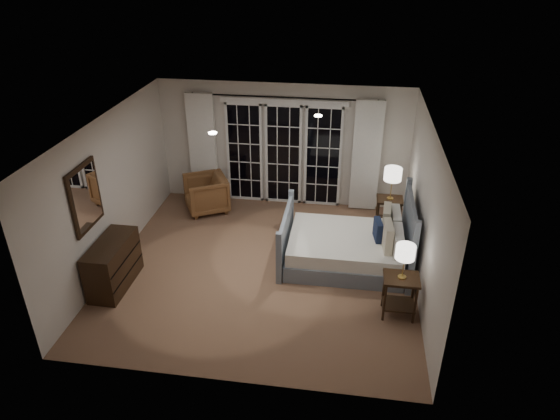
# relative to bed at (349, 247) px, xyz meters

# --- Properties ---
(floor) EXTENTS (5.00, 5.00, 0.00)m
(floor) POSITION_rel_bed_xyz_m (-1.42, -0.36, -0.31)
(floor) COLOR brown
(floor) RESTS_ON ground
(ceiling) EXTENTS (5.00, 5.00, 0.00)m
(ceiling) POSITION_rel_bed_xyz_m (-1.42, -0.36, 2.19)
(ceiling) COLOR silver
(ceiling) RESTS_ON wall_back
(wall_left) EXTENTS (0.02, 5.00, 2.50)m
(wall_left) POSITION_rel_bed_xyz_m (-3.92, -0.36, 0.94)
(wall_left) COLOR silver
(wall_left) RESTS_ON floor
(wall_right) EXTENTS (0.02, 5.00, 2.50)m
(wall_right) POSITION_rel_bed_xyz_m (1.08, -0.36, 0.94)
(wall_right) COLOR silver
(wall_right) RESTS_ON floor
(wall_back) EXTENTS (5.00, 0.02, 2.50)m
(wall_back) POSITION_rel_bed_xyz_m (-1.42, 2.14, 0.94)
(wall_back) COLOR silver
(wall_back) RESTS_ON floor
(wall_front) EXTENTS (5.00, 0.02, 2.50)m
(wall_front) POSITION_rel_bed_xyz_m (-1.42, -2.86, 0.94)
(wall_front) COLOR silver
(wall_front) RESTS_ON floor
(french_doors) EXTENTS (2.50, 0.04, 2.20)m
(french_doors) POSITION_rel_bed_xyz_m (-1.42, 2.10, 0.78)
(french_doors) COLOR black
(french_doors) RESTS_ON wall_back
(curtain_rod) EXTENTS (3.50, 0.03, 0.03)m
(curtain_rod) POSITION_rel_bed_xyz_m (-1.42, 2.04, 1.94)
(curtain_rod) COLOR black
(curtain_rod) RESTS_ON wall_back
(curtain_left) EXTENTS (0.55, 0.10, 2.25)m
(curtain_left) POSITION_rel_bed_xyz_m (-3.07, 2.02, 0.84)
(curtain_left) COLOR white
(curtain_left) RESTS_ON curtain_rod
(curtain_right) EXTENTS (0.55, 0.10, 2.25)m
(curtain_right) POSITION_rel_bed_xyz_m (0.23, 2.02, 0.84)
(curtain_right) COLOR white
(curtain_right) RESTS_ON curtain_rod
(downlight_a) EXTENTS (0.12, 0.12, 0.01)m
(downlight_a) POSITION_rel_bed_xyz_m (-0.62, 0.24, 2.18)
(downlight_a) COLOR white
(downlight_a) RESTS_ON ceiling
(downlight_b) EXTENTS (0.12, 0.12, 0.01)m
(downlight_b) POSITION_rel_bed_xyz_m (-2.02, -0.76, 2.18)
(downlight_b) COLOR white
(downlight_b) RESTS_ON ceiling
(bed) EXTENTS (2.09, 1.49, 1.21)m
(bed) POSITION_rel_bed_xyz_m (0.00, 0.00, 0.00)
(bed) COLOR slate
(bed) RESTS_ON floor
(nightstand_left) EXTENTS (0.51, 0.41, 0.66)m
(nightstand_left) POSITION_rel_bed_xyz_m (0.75, -1.26, 0.12)
(nightstand_left) COLOR #301F10
(nightstand_left) RESTS_ON floor
(nightstand_right) EXTENTS (0.48, 0.39, 0.63)m
(nightstand_right) POSITION_rel_bed_xyz_m (0.71, 1.28, 0.10)
(nightstand_right) COLOR #301F10
(nightstand_right) RESTS_ON floor
(lamp_left) EXTENTS (0.27, 0.27, 0.53)m
(lamp_left) POSITION_rel_bed_xyz_m (0.75, -1.26, 0.77)
(lamp_left) COLOR tan
(lamp_left) RESTS_ON nightstand_left
(lamp_right) EXTENTS (0.32, 0.32, 0.62)m
(lamp_right) POSITION_rel_bed_xyz_m (0.71, 1.28, 0.81)
(lamp_right) COLOR tan
(lamp_right) RESTS_ON nightstand_right
(armchair) EXTENTS (1.08, 1.07, 0.74)m
(armchair) POSITION_rel_bed_xyz_m (-2.91, 1.49, 0.05)
(armchair) COLOR brown
(armchair) RESTS_ON floor
(dresser) EXTENTS (0.47, 1.11, 0.79)m
(dresser) POSITION_rel_bed_xyz_m (-3.65, -1.18, 0.08)
(dresser) COLOR #301F10
(dresser) RESTS_ON floor
(mirror) EXTENTS (0.05, 0.85, 1.00)m
(mirror) POSITION_rel_bed_xyz_m (-3.89, -1.18, 1.24)
(mirror) COLOR #301F10
(mirror) RESTS_ON wall_left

